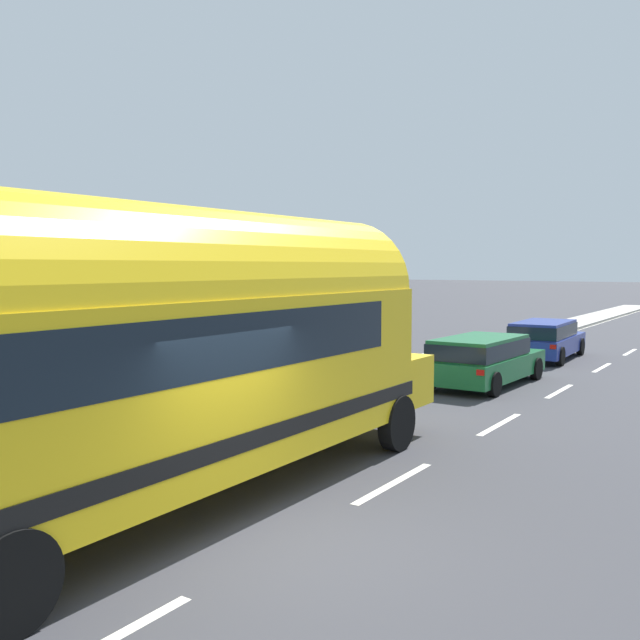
# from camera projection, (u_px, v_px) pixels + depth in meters

# --- Properties ---
(ground_plane) EXTENTS (300.00, 300.00, 0.00)m
(ground_plane) POSITION_uv_depth(u_px,v_px,m) (280.00, 546.00, 8.32)
(ground_plane) COLOR #38383D
(lane_markings) EXTENTS (4.09, 80.00, 0.01)m
(lane_markings) POSITION_uv_depth(u_px,v_px,m) (467.00, 379.00, 20.58)
(lane_markings) COLOR silver
(lane_markings) RESTS_ON ground
(sidewalk_slab) EXTENTS (2.04, 90.00, 0.15)m
(sidewalk_slab) POSITION_uv_depth(u_px,v_px,m) (352.00, 384.00, 19.36)
(sidewalk_slab) COLOR #ADA89E
(sidewalk_slab) RESTS_ON ground
(painted_bus) EXTENTS (2.68, 12.17, 4.12)m
(painted_bus) POSITION_uv_depth(u_px,v_px,m) (151.00, 344.00, 9.11)
(painted_bus) COLOR yellow
(painted_bus) RESTS_ON ground
(car_lead) EXTENTS (2.08, 4.79, 1.37)m
(car_lead) POSITION_uv_depth(u_px,v_px,m) (483.00, 357.00, 19.44)
(car_lead) COLOR #196633
(car_lead) RESTS_ON ground
(car_second) EXTENTS (2.06, 4.79, 1.37)m
(car_second) POSITION_uv_depth(u_px,v_px,m) (545.00, 337.00, 24.94)
(car_second) COLOR navy
(car_second) RESTS_ON ground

